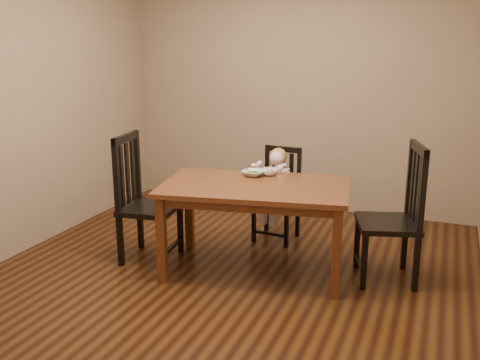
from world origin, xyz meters
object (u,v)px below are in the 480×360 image
at_px(chair_child, 278,196).
at_px(chair_left, 144,201).
at_px(dining_table, 255,195).
at_px(bowl_peas, 253,173).
at_px(bowl_veg, 269,172).
at_px(toddler, 277,185).
at_px(chair_right, 395,216).

height_order(chair_child, chair_left, chair_left).
relative_size(dining_table, bowl_peas, 8.62).
distance_m(chair_child, bowl_veg, 0.60).
relative_size(bowl_peas, bowl_veg, 1.16).
height_order(chair_left, toddler, chair_left).
bearing_deg(chair_left, dining_table, 88.92).
xyz_separation_m(dining_table, chair_right, (1.11, 0.24, -0.13)).
relative_size(dining_table, bowl_veg, 10.01).
xyz_separation_m(chair_left, bowl_veg, (1.01, 0.45, 0.25)).
bearing_deg(chair_left, chair_child, 126.69).
xyz_separation_m(chair_left, bowl_peas, (0.90, 0.37, 0.25)).
bearing_deg(bowl_veg, chair_left, -155.89).
distance_m(dining_table, bowl_veg, 0.36).
bearing_deg(bowl_peas, chair_right, -0.81).
xyz_separation_m(chair_left, toddler, (0.95, 0.88, 0.02)).
bearing_deg(bowl_peas, bowl_veg, 34.43).
height_order(dining_table, bowl_veg, bowl_veg).
height_order(chair_child, bowl_veg, chair_child).
height_order(dining_table, chair_right, chair_right).
distance_m(chair_child, chair_right, 1.30).
relative_size(toddler, bowl_peas, 2.48).
bearing_deg(chair_right, chair_left, 82.83).
relative_size(chair_child, toddler, 1.90).
xyz_separation_m(chair_child, bowl_veg, (0.06, -0.48, 0.36)).
xyz_separation_m(toddler, bowl_peas, (-0.06, -0.51, 0.23)).
xyz_separation_m(chair_right, toddler, (-1.17, 0.53, 0.01)).
relative_size(chair_right, bowl_peas, 5.91).
relative_size(dining_table, toddler, 3.47).
bearing_deg(dining_table, bowl_veg, 88.84).
bearing_deg(bowl_peas, toddler, 83.42).
relative_size(chair_child, bowl_peas, 4.71).
xyz_separation_m(dining_table, chair_child, (-0.05, 0.82, -0.24)).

